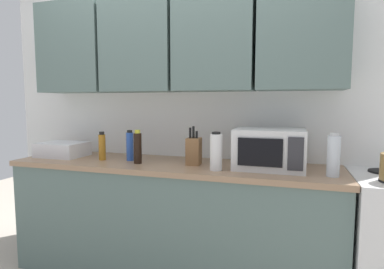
{
  "coord_description": "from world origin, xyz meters",
  "views": [
    {
      "loc": [
        0.89,
        -2.53,
        1.36
      ],
      "look_at": [
        0.16,
        -0.25,
        1.12
      ],
      "focal_mm": 29.54,
      "sensor_mm": 36.0,
      "label": 1
    }
  ],
  "objects_px": {
    "dish_rack": "(63,149)",
    "bottle_blue_cleaner": "(130,146)",
    "knife_block": "(194,151)",
    "bottle_soy_dark": "(138,148)",
    "bottle_white_jar": "(216,152)",
    "microwave": "(269,149)",
    "bottle_amber_vinegar": "(102,146)",
    "bottle_clear_tall": "(334,156)"
  },
  "relations": [
    {
      "from": "bottle_amber_vinegar",
      "to": "dish_rack",
      "type": "bearing_deg",
      "value": 173.3
    },
    {
      "from": "bottle_soy_dark",
      "to": "bottle_white_jar",
      "type": "bearing_deg",
      "value": -5.15
    },
    {
      "from": "microwave",
      "to": "bottle_soy_dark",
      "type": "height_order",
      "value": "microwave"
    },
    {
      "from": "knife_block",
      "to": "bottle_blue_cleaner",
      "type": "distance_m",
      "value": 0.54
    },
    {
      "from": "dish_rack",
      "to": "bottle_soy_dark",
      "type": "distance_m",
      "value": 0.78
    },
    {
      "from": "microwave",
      "to": "bottle_clear_tall",
      "type": "xyz_separation_m",
      "value": [
        0.4,
        -0.13,
        -0.01
      ]
    },
    {
      "from": "knife_block",
      "to": "bottle_amber_vinegar",
      "type": "xyz_separation_m",
      "value": [
        -0.76,
        -0.04,
        0.01
      ]
    },
    {
      "from": "bottle_clear_tall",
      "to": "bottle_soy_dark",
      "type": "relative_size",
      "value": 1.07
    },
    {
      "from": "bottle_blue_cleaner",
      "to": "bottle_soy_dark",
      "type": "bearing_deg",
      "value": -37.7
    },
    {
      "from": "dish_rack",
      "to": "bottle_blue_cleaner",
      "type": "height_order",
      "value": "bottle_blue_cleaner"
    },
    {
      "from": "bottle_clear_tall",
      "to": "knife_block",
      "type": "bearing_deg",
      "value": 173.95
    },
    {
      "from": "bottle_soy_dark",
      "to": "microwave",
      "type": "bearing_deg",
      "value": 6.6
    },
    {
      "from": "bottle_blue_cleaner",
      "to": "bottle_white_jar",
      "type": "height_order",
      "value": "bottle_white_jar"
    },
    {
      "from": "knife_block",
      "to": "microwave",
      "type": "bearing_deg",
      "value": 2.62
    },
    {
      "from": "bottle_blue_cleaner",
      "to": "bottle_soy_dark",
      "type": "height_order",
      "value": "bottle_soy_dark"
    },
    {
      "from": "dish_rack",
      "to": "bottle_white_jar",
      "type": "bearing_deg",
      "value": -6.17
    },
    {
      "from": "microwave",
      "to": "knife_block",
      "type": "bearing_deg",
      "value": -177.38
    },
    {
      "from": "bottle_amber_vinegar",
      "to": "bottle_blue_cleaner",
      "type": "bearing_deg",
      "value": 11.37
    },
    {
      "from": "dish_rack",
      "to": "knife_block",
      "type": "relative_size",
      "value": 1.32
    },
    {
      "from": "bottle_blue_cleaner",
      "to": "bottle_white_jar",
      "type": "bearing_deg",
      "value": -11.16
    },
    {
      "from": "bottle_blue_cleaner",
      "to": "bottle_amber_vinegar",
      "type": "bearing_deg",
      "value": -168.63
    },
    {
      "from": "microwave",
      "to": "dish_rack",
      "type": "height_order",
      "value": "microwave"
    },
    {
      "from": "bottle_blue_cleaner",
      "to": "bottle_amber_vinegar",
      "type": "xyz_separation_m",
      "value": [
        -0.23,
        -0.05,
        -0.01
      ]
    },
    {
      "from": "bottle_clear_tall",
      "to": "microwave",
      "type": "bearing_deg",
      "value": 162.53
    },
    {
      "from": "knife_block",
      "to": "bottle_clear_tall",
      "type": "relative_size",
      "value": 1.05
    },
    {
      "from": "microwave",
      "to": "bottle_amber_vinegar",
      "type": "height_order",
      "value": "microwave"
    },
    {
      "from": "microwave",
      "to": "bottle_soy_dark",
      "type": "relative_size",
      "value": 1.87
    },
    {
      "from": "bottle_clear_tall",
      "to": "bottle_soy_dark",
      "type": "height_order",
      "value": "bottle_clear_tall"
    },
    {
      "from": "knife_block",
      "to": "bottle_blue_cleaner",
      "type": "relative_size",
      "value": 1.18
    },
    {
      "from": "microwave",
      "to": "bottle_blue_cleaner",
      "type": "distance_m",
      "value": 1.09
    },
    {
      "from": "knife_block",
      "to": "bottle_soy_dark",
      "type": "xyz_separation_m",
      "value": [
        -0.42,
        -0.09,
        0.02
      ]
    },
    {
      "from": "bottle_white_jar",
      "to": "bottle_clear_tall",
      "type": "bearing_deg",
      "value": 3.3
    },
    {
      "from": "bottle_blue_cleaner",
      "to": "bottle_soy_dark",
      "type": "relative_size",
      "value": 0.95
    },
    {
      "from": "dish_rack",
      "to": "bottle_clear_tall",
      "type": "bearing_deg",
      "value": -2.9
    },
    {
      "from": "bottle_white_jar",
      "to": "bottle_clear_tall",
      "type": "height_order",
      "value": "bottle_clear_tall"
    },
    {
      "from": "microwave",
      "to": "dish_rack",
      "type": "xyz_separation_m",
      "value": [
        -1.74,
        -0.02,
        -0.08
      ]
    },
    {
      "from": "bottle_amber_vinegar",
      "to": "knife_block",
      "type": "bearing_deg",
      "value": 3.19
    },
    {
      "from": "bottle_soy_dark",
      "to": "bottle_blue_cleaner",
      "type": "bearing_deg",
      "value": 142.3
    },
    {
      "from": "bottle_amber_vinegar",
      "to": "bottle_clear_tall",
      "type": "distance_m",
      "value": 1.71
    },
    {
      "from": "bottle_white_jar",
      "to": "bottle_clear_tall",
      "type": "relative_size",
      "value": 0.96
    },
    {
      "from": "bottle_amber_vinegar",
      "to": "bottle_white_jar",
      "type": "relative_size",
      "value": 0.87
    },
    {
      "from": "knife_block",
      "to": "bottle_white_jar",
      "type": "xyz_separation_m",
      "value": [
        0.2,
        -0.14,
        0.02
      ]
    }
  ]
}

